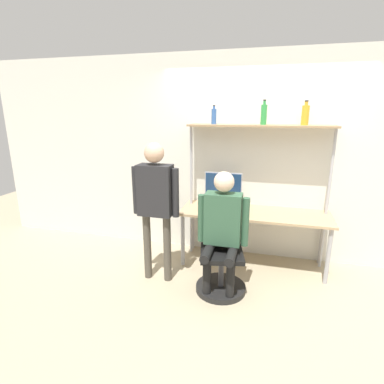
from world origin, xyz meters
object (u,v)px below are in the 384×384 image
(cell_phone, at_px, (242,214))
(bottle_amber, at_px, (305,115))
(monitor, at_px, (223,188))
(bottle_green, at_px, (264,114))
(bottle_blue, at_px, (214,116))
(laptop, at_px, (224,208))
(office_chair, at_px, (221,265))
(person_seated, at_px, (222,224))
(person_standing, at_px, (156,196))

(cell_phone, relative_size, bottle_amber, 0.53)
(monitor, height_order, bottle_green, bottle_green)
(monitor, xyz_separation_m, bottle_blue, (-0.14, -0.01, 0.93))
(bottle_amber, xyz_separation_m, bottle_green, (-0.47, -0.00, 0.01))
(bottle_amber, bearing_deg, bottle_blue, 180.00)
(laptop, xyz_separation_m, office_chair, (0.06, -0.55, -0.50))
(laptop, xyz_separation_m, person_seated, (0.07, -0.60, 0.02))
(cell_phone, bearing_deg, office_chair, -108.03)
(bottle_green, bearing_deg, monitor, 179.13)
(laptop, xyz_separation_m, bottle_green, (0.41, 0.27, 1.14))
(bottle_blue, bearing_deg, monitor, 2.88)
(laptop, xyz_separation_m, cell_phone, (0.23, -0.03, -0.06))
(person_standing, bearing_deg, office_chair, -1.44)
(person_seated, xyz_separation_m, bottle_blue, (-0.28, 0.87, 1.09))
(cell_phone, bearing_deg, laptop, 172.50)
(person_standing, xyz_separation_m, bottle_amber, (1.58, 0.80, 0.88))
(office_chair, relative_size, bottle_blue, 4.01)
(office_chair, bearing_deg, bottle_green, 67.20)
(person_seated, height_order, bottle_amber, bottle_amber)
(office_chair, height_order, person_seated, person_seated)
(bottle_amber, xyz_separation_m, bottle_blue, (-1.08, 0.00, -0.02))
(cell_phone, xyz_separation_m, bottle_blue, (-0.44, 0.30, 1.17))
(person_seated, bearing_deg, bottle_amber, 47.01)
(monitor, xyz_separation_m, bottle_amber, (0.94, -0.01, 0.95))
(bottle_blue, distance_m, bottle_green, 0.61)
(person_standing, distance_m, bottle_green, 1.63)
(cell_phone, relative_size, office_chair, 0.16)
(monitor, relative_size, bottle_amber, 1.76)
(monitor, distance_m, office_chair, 1.08)
(laptop, relative_size, bottle_green, 1.01)
(monitor, height_order, person_standing, person_standing)
(monitor, relative_size, bottle_green, 1.68)
(office_chair, relative_size, bottle_amber, 3.32)
(bottle_blue, bearing_deg, person_standing, -122.04)
(monitor, xyz_separation_m, laptop, (0.06, -0.28, -0.19))
(bottle_amber, bearing_deg, monitor, 179.57)
(person_standing, bearing_deg, person_seated, -4.96)
(person_standing, xyz_separation_m, bottle_green, (1.11, 0.80, 0.88))
(person_seated, bearing_deg, laptop, 96.77)
(bottle_amber, relative_size, bottle_blue, 1.21)
(cell_phone, bearing_deg, person_standing, -151.88)
(monitor, xyz_separation_m, bottle_green, (0.47, -0.01, 0.95))
(person_seated, distance_m, bottle_amber, 1.63)
(bottle_green, bearing_deg, office_chair, -112.80)
(bottle_amber, height_order, bottle_green, bottle_green)
(monitor, relative_size, person_seated, 0.36)
(office_chair, relative_size, person_seated, 0.68)
(cell_phone, bearing_deg, bottle_blue, 145.62)
(person_standing, bearing_deg, bottle_amber, 26.77)
(cell_phone, xyz_separation_m, person_seated, (-0.16, -0.57, 0.08))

